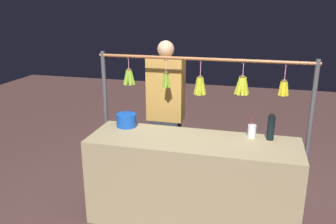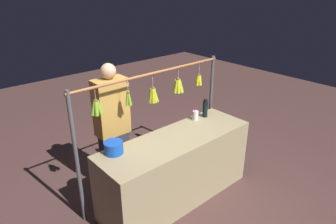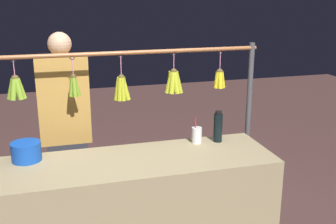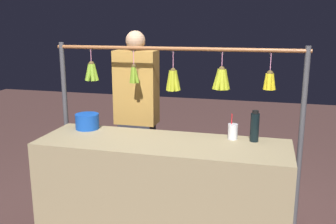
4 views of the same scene
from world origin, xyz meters
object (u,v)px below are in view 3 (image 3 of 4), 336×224
Objects in this scene: water_bottle at (218,127)px; blue_bucket at (26,152)px; drink_cup at (197,135)px; vendor_person at (66,137)px.

water_bottle reaches higher than blue_bucket.
drink_cup is at bearing -5.34° from water_bottle.
drink_cup is (-1.26, -0.01, -0.00)m from blue_bucket.
water_bottle is at bearing 174.66° from drink_cup.
vendor_person reaches higher than blue_bucket.
vendor_person reaches higher than drink_cup.
vendor_person is (-0.29, -0.49, -0.09)m from blue_bucket.
water_bottle is 1.43m from blue_bucket.
vendor_person is (0.97, -0.48, -0.08)m from drink_cup.
blue_bucket is at bearing -0.24° from water_bottle.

